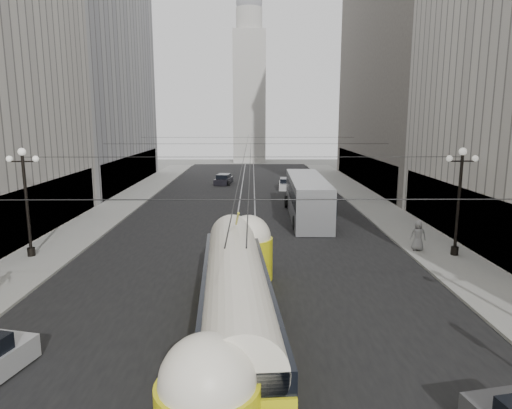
{
  "coord_description": "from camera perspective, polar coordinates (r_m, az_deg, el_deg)",
  "views": [
    {
      "loc": [
        0.51,
        -8.12,
        8.15
      ],
      "look_at": [
        0.69,
        13.08,
        4.15
      ],
      "focal_mm": 32.0,
      "sensor_mm": 36.0,
      "label": 1
    }
  ],
  "objects": [
    {
      "name": "sidewalk_left",
      "position": [
        46.57,
        -16.06,
        0.26
      ],
      "size": [
        4.0,
        72.0,
        0.15
      ],
      "primitive_type": "cube",
      "color": "gray",
      "rests_on": "ground"
    },
    {
      "name": "city_bus",
      "position": [
        38.08,
        6.4,
        1.07
      ],
      "size": [
        3.08,
        13.32,
        3.37
      ],
      "color": "#95969A",
      "rests_on": "ground"
    },
    {
      "name": "lamppost_right_mid",
      "position": [
        29.12,
        24.06,
        1.04
      ],
      "size": [
        1.86,
        0.44,
        6.37
      ],
      "color": "black",
      "rests_on": "sidewalk_right"
    },
    {
      "name": "lamppost_left_mid",
      "position": [
        29.56,
        -26.81,
        0.94
      ],
      "size": [
        1.86,
        0.44,
        6.37
      ],
      "color": "black",
      "rests_on": "sidewalk_left"
    },
    {
      "name": "catenary",
      "position": [
        39.68,
        -1.06,
        7.39
      ],
      "size": [
        25.0,
        72.0,
        0.23
      ],
      "color": "black",
      "rests_on": "ground"
    },
    {
      "name": "streetcar",
      "position": [
        17.27,
        -2.53,
        -11.41
      ],
      "size": [
        3.32,
        15.57,
        3.4
      ],
      "color": "#C8C211",
      "rests_on": "ground"
    },
    {
      "name": "building_left_far",
      "position": [
        60.07,
        -21.28,
        15.85
      ],
      "size": [
        12.6,
        28.6,
        28.6
      ],
      "color": "#999999",
      "rests_on": "ground"
    },
    {
      "name": "rail_right",
      "position": [
        41.43,
        -0.14,
        -0.68
      ],
      "size": [
        0.12,
        85.0,
        0.04
      ],
      "primitive_type": "cube",
      "color": "gray",
      "rests_on": "ground"
    },
    {
      "name": "building_right_far",
      "position": [
        59.97,
        19.46,
        17.91
      ],
      "size": [
        12.6,
        32.6,
        32.6
      ],
      "color": "#514C47",
      "rests_on": "ground"
    },
    {
      "name": "rail_left",
      "position": [
        41.45,
        -2.21,
        -0.68
      ],
      "size": [
        0.12,
        85.0,
        0.04
      ],
      "primitive_type": "cube",
      "color": "gray",
      "rests_on": "ground"
    },
    {
      "name": "sedan_dark_far",
      "position": [
        57.85,
        -4.07,
        3.12
      ],
      "size": [
        2.31,
        4.3,
        1.29
      ],
      "color": "black",
      "rests_on": "ground"
    },
    {
      "name": "road",
      "position": [
        41.43,
        -1.18,
        -0.68
      ],
      "size": [
        20.0,
        85.0,
        0.02
      ],
      "primitive_type": "cube",
      "color": "black",
      "rests_on": "ground"
    },
    {
      "name": "sedan_white_far",
      "position": [
        53.61,
        3.84,
        2.55
      ],
      "size": [
        2.03,
        4.3,
        1.32
      ],
      "color": "silver",
      "rests_on": "ground"
    },
    {
      "name": "sidewalk_right",
      "position": [
        46.3,
        13.89,
        0.31
      ],
      "size": [
        4.0,
        72.0,
        0.15
      ],
      "primitive_type": "cube",
      "color": "gray",
      "rests_on": "ground"
    },
    {
      "name": "pedestrian_sidewalk_right",
      "position": [
        29.82,
        19.61,
        -3.65
      ],
      "size": [
        1.04,
        0.79,
        1.88
      ],
      "primitive_type": "imported",
      "rotation": [
        0.0,
        0.0,
        2.88
      ],
      "color": "gray",
      "rests_on": "sidewalk_right"
    },
    {
      "name": "distant_tower",
      "position": [
        88.39,
        -0.84,
        15.09
      ],
      "size": [
        6.0,
        6.0,
        31.36
      ],
      "color": "#B2AFA8",
      "rests_on": "ground"
    }
  ]
}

